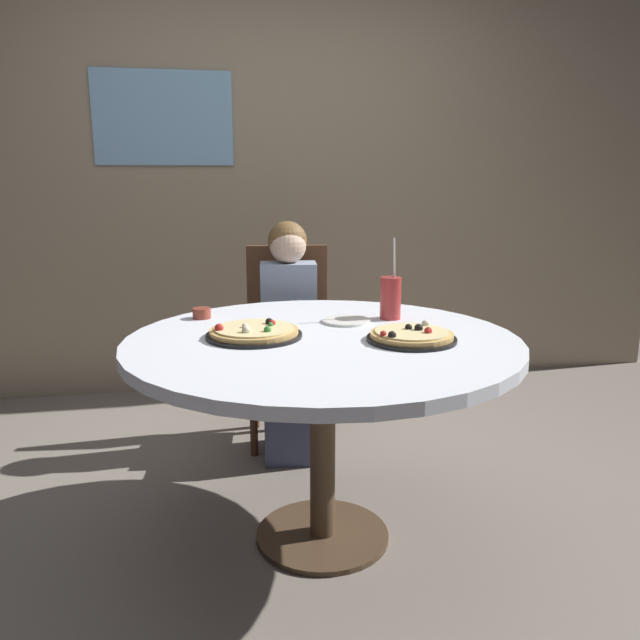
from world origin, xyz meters
The scene contains 10 objects.
ground_plane centered at (0.00, 0.00, 0.00)m, with size 8.00×8.00×0.00m, color slate.
wall_with_window centered at (0.00, 1.84, 1.45)m, with size 5.20×0.14×2.90m.
dining_table centered at (0.00, 0.00, 0.66)m, with size 1.34×1.34×0.75m.
chair_wooden centered at (0.01, 0.98, 0.53)m, with size 0.44×0.44×0.95m.
diner_child centered at (-0.01, 0.80, 0.48)m, with size 0.29×0.42×1.08m.
pizza_veggie centered at (0.28, -0.09, 0.77)m, with size 0.30×0.30×0.05m.
pizza_cheese centered at (-0.23, 0.05, 0.77)m, with size 0.33×0.33×0.05m.
soda_cup centered at (0.31, 0.24, 0.83)m, with size 0.08×0.08×0.31m.
sauce_bowl centered at (-0.40, 0.38, 0.77)m, with size 0.07×0.07×0.04m, color brown.
plate_small centered at (0.13, 0.21, 0.76)m, with size 0.18×0.18×0.01m, color white.
Camera 1 is at (-0.38, -2.03, 1.28)m, focal length 35.49 mm.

